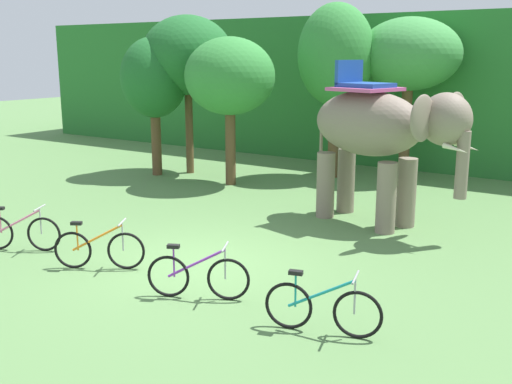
{
  "coord_description": "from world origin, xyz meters",
  "views": [
    {
      "loc": [
        6.95,
        -8.52,
        3.91
      ],
      "look_at": [
        0.65,
        1.0,
        1.3
      ],
      "focal_mm": 42.42,
      "sensor_mm": 36.0,
      "label": 1
    }
  ],
  "objects": [
    {
      "name": "ground_plane",
      "position": [
        0.0,
        0.0,
        0.0
      ],
      "size": [
        80.0,
        80.0,
        0.0
      ],
      "primitive_type": "plane",
      "color": "#567F47"
    },
    {
      "name": "tree_far_left",
      "position": [
        -3.75,
        6.23,
        3.25
      ],
      "size": [
        2.7,
        2.7,
        4.42
      ],
      "color": "brown",
      "rests_on": "ground"
    },
    {
      "name": "bike_orange",
      "position": [
        -1.37,
        -1.22,
        0.39
      ],
      "size": [
        1.5,
        0.92,
        0.92
      ],
      "color": "black",
      "rests_on": "ground"
    },
    {
      "name": "bike_purple",
      "position": [
        1.04,
        -1.31,
        0.39
      ],
      "size": [
        1.56,
        0.83,
        0.92
      ],
      "color": "black",
      "rests_on": "ground"
    },
    {
      "name": "elephant",
      "position": [
        1.72,
        4.46,
        2.2
      ],
      "size": [
        4.24,
        2.54,
        3.78
      ],
      "color": "gray",
      "rests_on": "ground"
    },
    {
      "name": "tree_center_right",
      "position": [
        -1.65,
        8.99,
        3.85
      ],
      "size": [
        2.41,
        2.41,
        5.48
      ],
      "color": "brown",
      "rests_on": "ground"
    },
    {
      "name": "bike_pink",
      "position": [
        -3.54,
        -1.36,
        0.39
      ],
      "size": [
        1.53,
        0.87,
        0.92
      ],
      "color": "black",
      "rests_on": "ground"
    },
    {
      "name": "bike_teal",
      "position": [
        3.32,
        -1.33,
        0.39
      ],
      "size": [
        1.66,
        0.62,
        0.92
      ],
      "color": "black",
      "rests_on": "ground"
    },
    {
      "name": "foliage_hedge",
      "position": [
        0.0,
        14.47,
        2.63
      ],
      "size": [
        36.0,
        6.0,
        5.27
      ],
      "primitive_type": "cube",
      "color": "#28702D",
      "rests_on": "ground"
    },
    {
      "name": "tree_center_left",
      "position": [
        -6.67,
        6.11,
        3.14
      ],
      "size": [
        2.14,
        2.14,
        4.46
      ],
      "color": "brown",
      "rests_on": "ground"
    },
    {
      "name": "tree_far_right",
      "position": [
        -5.98,
        6.98,
        3.86
      ],
      "size": [
        2.96,
        2.96,
        5.15
      ],
      "color": "brown",
      "rests_on": "ground"
    },
    {
      "name": "tree_left",
      "position": [
        0.23,
        10.38,
        3.88
      ],
      "size": [
        3.23,
        3.23,
        5.06
      ],
      "color": "brown",
      "rests_on": "ground"
    }
  ]
}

